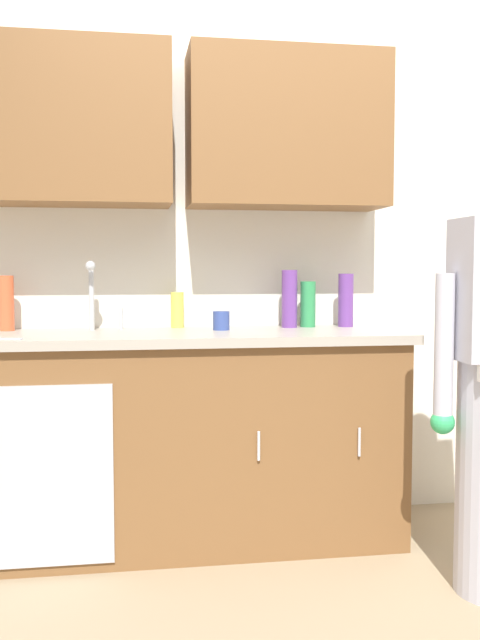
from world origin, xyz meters
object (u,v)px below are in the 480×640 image
Objects in this scene: bottle_dish_liquid at (177,310)px; cup_by_sink at (221,321)px; bottle_soap at (346,300)px; bottle_water_short at (308,304)px; bottle_cleaner_spray at (289,299)px; sink at (100,336)px; bottle_water_tall at (6,303)px.

bottle_dish_liquid reaches higher than cup_by_sink.
bottle_water_short is at bearing 175.74° from bottle_soap.
bottle_soap is 0.28m from bottle_cleaner_spray.
cup_by_sink is (0.54, 0.06, 0.06)m from sink.
sink is 1.17m from bottle_soap.
bottle_soap reaches higher than bottle_dish_liquid.
bottle_dish_liquid is at bearing 175.35° from bottle_soap.
bottle_water_short is (-0.18, 0.01, -0.02)m from bottle_soap.
sink is at bearing -169.98° from bottle_cleaner_spray.
bottle_cleaner_spray is 0.10m from bottle_water_short.
sink is at bearing -169.86° from bottle_water_short.
bottle_dish_liquid is at bearing 172.35° from bottle_cleaner_spray.
bottle_cleaner_spray reaches higher than bottle_dish_liquid.
sink is 2.99× the size of bottle_dish_liquid.
bottle_soap is 0.81m from bottle_dish_liquid.
bottle_water_tall is (-0.41, 0.17, 0.14)m from sink.
sink is at bearing -22.46° from bottle_water_tall.
bottle_soap is (1.16, 0.16, 0.14)m from sink.
bottle_water_tall is at bearing -179.88° from bottle_water_short.
bottle_water_tall is at bearing 179.29° from bottle_cleaner_spray.
cup_by_sink is at bearing -170.71° from bottle_soap.
bottle_soap is at bearing 9.29° from cup_by_sink.
bottle_water_tall reaches higher than bottle_water_short.
sink is 1.00m from bottle_water_short.
bottle_soap is at bearing 1.08° from bottle_cleaner_spray.
bottle_water_tall reaches higher than bottle_dish_liquid.
bottle_cleaner_spray reaches higher than bottle_water_short.
bottle_dish_liquid is 0.77m from bottle_water_tall.
bottle_cleaner_spray is at bearing 10.02° from sink.
bottle_cleaner_spray is at bearing -168.75° from bottle_water_short.
sink is 0.43m from bottle_dish_liquid.
cup_by_sink is (-0.62, -0.10, -0.08)m from bottle_soap.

